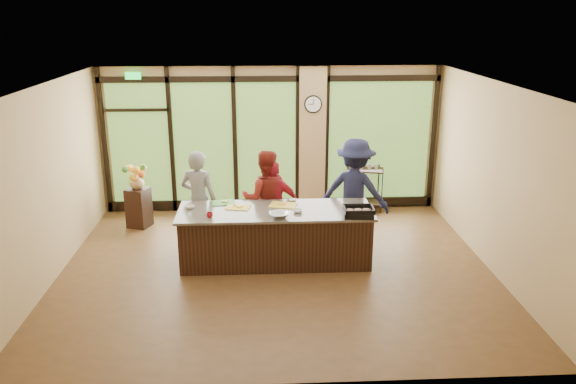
{
  "coord_description": "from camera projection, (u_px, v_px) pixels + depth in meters",
  "views": [
    {
      "loc": [
        -0.24,
        -8.39,
        4.04
      ],
      "look_at": [
        0.22,
        0.4,
        1.19
      ],
      "focal_mm": 35.0,
      "sensor_mm": 36.0,
      "label": 1
    }
  ],
  "objects": [
    {
      "name": "cutting_board_right",
      "position": [
        283.0,
        205.0,
        9.44
      ],
      "size": [
        0.51,
        0.43,
        0.01
      ],
      "primitive_type": "cube",
      "rotation": [
        0.0,
        0.0,
        -0.25
      ],
      "color": "yellow",
      "rests_on": "countertop"
    },
    {
      "name": "mixing_bowl",
      "position": [
        279.0,
        215.0,
        8.89
      ],
      "size": [
        0.37,
        0.37,
        0.08
      ],
      "primitive_type": "imported",
      "rotation": [
        0.0,
        0.0,
        0.2
      ],
      "color": "silver",
      "rests_on": "countertop"
    },
    {
      "name": "red_ramekin",
      "position": [
        210.0,
        215.0,
        8.88
      ],
      "size": [
        0.12,
        0.12,
        0.08
      ],
      "primitive_type": "imported",
      "rotation": [
        0.0,
        0.0,
        0.2
      ],
      "color": "maroon",
      "rests_on": "countertop"
    },
    {
      "name": "ceiling",
      "position": [
        275.0,
        85.0,
        8.31
      ],
      "size": [
        7.0,
        7.0,
        0.0
      ],
      "primitive_type": "plane",
      "rotation": [
        3.14,
        0.0,
        0.0
      ],
      "color": "white",
      "rests_on": "back_wall"
    },
    {
      "name": "cook_midright",
      "position": [
        275.0,
        204.0,
        9.96
      ],
      "size": [
        0.95,
        0.5,
        1.55
      ],
      "primitive_type": "imported",
      "rotation": [
        0.0,
        0.0,
        3.0
      ],
      "color": "#A81929",
      "rests_on": "floor"
    },
    {
      "name": "floor",
      "position": [
        276.0,
        269.0,
        9.23
      ],
      "size": [
        7.0,
        7.0,
        0.0
      ],
      "primitive_type": "plane",
      "color": "#52371C",
      "rests_on": "ground"
    },
    {
      "name": "cook_right",
      "position": [
        355.0,
        191.0,
        10.05
      ],
      "size": [
        1.42,
        1.16,
        1.92
      ],
      "primitive_type": "imported",
      "rotation": [
        0.0,
        0.0,
        2.72
      ],
      "color": "#1A1D3A",
      "rests_on": "floor"
    },
    {
      "name": "cutting_board_center",
      "position": [
        238.0,
        207.0,
        9.34
      ],
      "size": [
        0.44,
        0.36,
        0.01
      ],
      "primitive_type": "cube",
      "rotation": [
        0.0,
        0.0,
        -0.19
      ],
      "color": "yellow",
      "rests_on": "countertop"
    },
    {
      "name": "flower_stand",
      "position": [
        139.0,
        207.0,
        10.94
      ],
      "size": [
        0.5,
        0.5,
        0.77
      ],
      "primitive_type": "cube",
      "rotation": [
        0.0,
        0.0,
        -0.36
      ],
      "color": "black",
      "rests_on": "floor"
    },
    {
      "name": "window_wall",
      "position": [
        279.0,
        145.0,
        11.62
      ],
      "size": [
        6.9,
        0.12,
        3.0
      ],
      "color": "tan",
      "rests_on": "floor"
    },
    {
      "name": "roasting_pan",
      "position": [
        359.0,
        214.0,
        8.94
      ],
      "size": [
        0.5,
        0.41,
        0.08
      ],
      "primitive_type": "cube",
      "rotation": [
        0.0,
        0.0,
        -0.1
      ],
      "color": "black",
      "rests_on": "countertop"
    },
    {
      "name": "flower_vase",
      "position": [
        137.0,
        181.0,
        10.78
      ],
      "size": [
        0.35,
        0.35,
        0.29
      ],
      "primitive_type": "imported",
      "rotation": [
        0.0,
        0.0,
        0.32
      ],
      "color": "#9D8355",
      "rests_on": "flower_stand"
    },
    {
      "name": "back_wall",
      "position": [
        271.0,
        140.0,
        11.62
      ],
      "size": [
        7.0,
        0.0,
        7.0
      ],
      "primitive_type": "plane",
      "rotation": [
        1.57,
        0.0,
        0.0
      ],
      "color": "tan",
      "rests_on": "floor"
    },
    {
      "name": "cook_left",
      "position": [
        199.0,
        200.0,
        9.84
      ],
      "size": [
        0.74,
        0.59,
        1.77
      ],
      "primitive_type": "imported",
      "rotation": [
        0.0,
        0.0,
        2.86
      ],
      "color": "gray",
      "rests_on": "floor"
    },
    {
      "name": "left_wall",
      "position": [
        48.0,
        185.0,
        8.6
      ],
      "size": [
        0.0,
        6.0,
        6.0
      ],
      "primitive_type": "plane",
      "rotation": [
        1.57,
        0.0,
        1.57
      ],
      "color": "tan",
      "rests_on": "floor"
    },
    {
      "name": "countertop",
      "position": [
        275.0,
        211.0,
        9.24
      ],
      "size": [
        3.2,
        1.1,
        0.04
      ],
      "primitive_type": "cube",
      "color": "#6D645A",
      "rests_on": "island_base"
    },
    {
      "name": "prep_bowl_near",
      "position": [
        190.0,
        207.0,
        9.3
      ],
      "size": [
        0.19,
        0.19,
        0.05
      ],
      "primitive_type": "imported",
      "rotation": [
        0.0,
        0.0,
        -0.29
      ],
      "color": "white",
      "rests_on": "countertop"
    },
    {
      "name": "prep_bowl_mid",
      "position": [
        298.0,
        211.0,
        9.11
      ],
      "size": [
        0.19,
        0.19,
        0.05
      ],
      "primitive_type": "imported",
      "rotation": [
        0.0,
        0.0,
        0.32
      ],
      "color": "white",
      "rests_on": "countertop"
    },
    {
      "name": "prep_bowl_far",
      "position": [
        293.0,
        200.0,
        9.66
      ],
      "size": [
        0.14,
        0.14,
        0.03
      ],
      "primitive_type": "imported",
      "rotation": [
        0.0,
        0.0,
        0.06
      ],
      "color": "white",
      "rests_on": "countertop"
    },
    {
      "name": "bar_cart",
      "position": [
        364.0,
        183.0,
        11.75
      ],
      "size": [
        0.82,
        0.6,
        1.01
      ],
      "rotation": [
        0.0,
        0.0,
        -0.26
      ],
      "color": "black",
      "rests_on": "floor"
    },
    {
      "name": "cutting_board_left",
      "position": [
        223.0,
        203.0,
        9.56
      ],
      "size": [
        0.45,
        0.37,
        0.01
      ],
      "primitive_type": "cube",
      "rotation": [
        0.0,
        0.0,
        0.18
      ],
      "color": "#3F8A32",
      "rests_on": "countertop"
    },
    {
      "name": "wall_clock",
      "position": [
        313.0,
        104.0,
        11.3
      ],
      "size": [
        0.36,
        0.04,
        0.36
      ],
      "color": "black",
      "rests_on": "window_wall"
    },
    {
      "name": "cook_midleft",
      "position": [
        265.0,
        198.0,
        9.98
      ],
      "size": [
        0.87,
        0.69,
        1.74
      ],
      "primitive_type": "imported",
      "rotation": [
        0.0,
        0.0,
        3.18
      ],
      "color": "maroon",
      "rests_on": "floor"
    },
    {
      "name": "island_base",
      "position": [
        275.0,
        237.0,
        9.38
      ],
      "size": [
        3.1,
        1.0,
        0.88
      ],
      "primitive_type": "cube",
      "color": "black",
      "rests_on": "floor"
    },
    {
      "name": "right_wall",
      "position": [
        495.0,
        178.0,
        8.94
      ],
      "size": [
        0.0,
        6.0,
        6.0
      ],
      "primitive_type": "plane",
      "rotation": [
        1.57,
        0.0,
        -1.57
      ],
      "color": "tan",
      "rests_on": "floor"
    }
  ]
}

